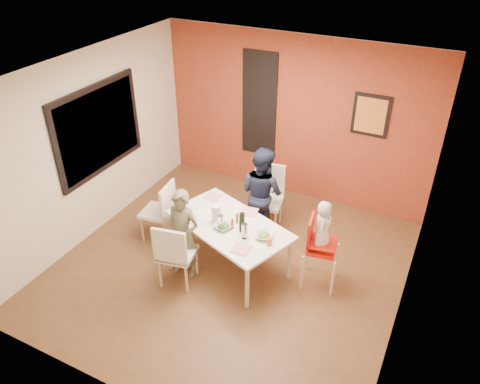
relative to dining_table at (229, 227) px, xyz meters
The scene contains 35 objects.
ground 0.63m from the dining_table, 55.59° to the right, with size 4.50×4.50×0.00m, color brown.
ceiling 2.07m from the dining_table, 55.59° to the right, with size 4.50×4.50×0.02m, color silver.
wall_back 2.32m from the dining_table, 89.25° to the left, with size 4.50×0.02×2.70m, color beige.
wall_front 2.40m from the dining_table, 89.28° to the right, with size 4.50×0.02×2.70m, color beige.
wall_left 2.34m from the dining_table, behind, with size 0.02×4.50×2.70m, color beige.
wall_right 2.39m from the dining_table, ahead, with size 0.02×4.50×2.70m, color beige.
brick_accent_wall 2.30m from the dining_table, 89.24° to the left, with size 4.50×0.02×2.70m, color maroon.
picture_window_frame 2.38m from the dining_table, behind, with size 0.05×1.70×1.30m, color black.
picture_window_pane 2.37m from the dining_table, behind, with size 0.02×1.55×1.15m, color black.
glassblock_strip 2.41m from the dining_table, 104.73° to the left, with size 0.55×0.03×1.70m, color silver.
glassblock_surround 2.41m from the dining_table, 104.76° to the left, with size 0.60×0.03×1.76m, color black.
art_print_frame 2.69m from the dining_table, 60.45° to the left, with size 0.54×0.03×0.64m, color black.
art_print_canvas 2.68m from the dining_table, 60.28° to the left, with size 0.44×0.01×0.54m, color orange.
dining_table is the anchor object (origin of this frame).
chair_near 0.81m from the dining_table, 122.80° to the right, with size 0.52×0.52×0.96m.
chair_far 1.10m from the dining_table, 86.00° to the left, with size 0.55×0.55×1.01m.
chair_left 1.17m from the dining_table, behind, with size 0.49×0.49×0.94m.
high_chair 1.19m from the dining_table, ahead, with size 0.48×0.48×1.00m.
child_near 0.63m from the dining_table, 136.21° to the right, with size 0.47×0.31×1.30m, color brown.
child_far 0.86m from the dining_table, 83.70° to the left, with size 0.70×0.55×1.45m, color black.
toddler 1.26m from the dining_table, ahead, with size 0.33×0.21×0.67m, color beige.
plate_near_left 0.56m from the dining_table, 163.07° to the right, with size 0.21×0.21×0.01m, color white.
plate_far_mid 0.39m from the dining_table, 72.05° to the left, with size 0.22×0.22×0.01m, color white.
plate_near_right 0.56m from the dining_table, 47.37° to the right, with size 0.21×0.21×0.01m, color silver.
plate_far_left 0.70m from the dining_table, 137.74° to the left, with size 0.19×0.19×0.01m, color white.
salad_bowl_a 0.15m from the dining_table, 101.55° to the right, with size 0.23×0.23×0.06m, color silver.
salad_bowl_b 0.54m from the dining_table, ahead, with size 0.23×0.23×0.06m, color white.
wine_bottle 0.30m from the dining_table, 17.18° to the right, with size 0.07×0.07×0.27m, color black.
wine_glass_a 0.24m from the dining_table, 103.01° to the right, with size 0.08×0.08×0.22m, color silver.
wine_glass_b 0.40m from the dining_table, 30.54° to the right, with size 0.08×0.08×0.22m, color silver.
paper_towel_roll 0.26m from the dining_table, 162.06° to the right, with size 0.12×0.12×0.27m, color white.
condiment_red 0.17m from the dining_table, 40.30° to the right, with size 0.04×0.04×0.15m, color red.
condiment_green 0.25m from the dining_table, 21.68° to the right, with size 0.04×0.04×0.14m, color #2D7727.
condiment_brown 0.17m from the dining_table, 37.01° to the left, with size 0.04×0.04×0.15m, color brown.
sippy_cup 0.69m from the dining_table, 14.97° to the right, with size 0.06×0.06×0.11m, color orange.
Camera 1 is at (2.35, -4.40, 4.34)m, focal length 35.00 mm.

